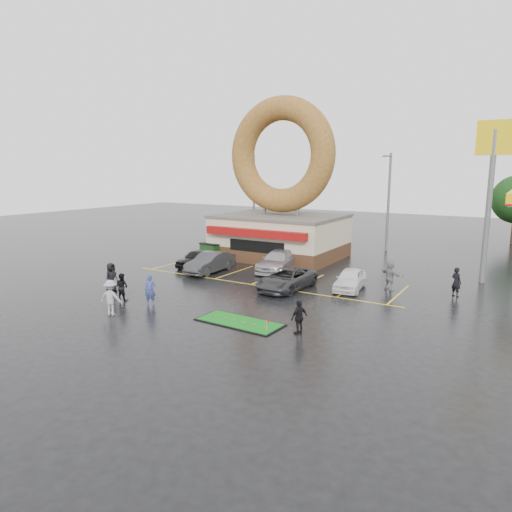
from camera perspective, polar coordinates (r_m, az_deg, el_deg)
The scene contains 19 objects.
ground at distance 27.55m, azimuth -4.38°, elevation -5.05°, with size 120.00×120.00×0.00m, color black.
donut_shop at distance 39.25m, azimuth 3.07°, elevation 6.29°, with size 10.20×8.70×13.50m.
shell_sign at distance 33.59m, azimuth 27.40°, elevation 9.37°, with size 2.20×0.36×10.60m.
streetlight_left at distance 48.73m, azimuth -0.32°, elevation 7.53°, with size 0.40×2.21×9.00m.
streetlight_mid at distance 44.03m, azimuth 16.21°, elevation 6.77°, with size 0.40×2.21×9.00m.
car_black at distance 35.92m, azimuth -7.40°, elevation -0.28°, with size 1.61×3.99×1.36m, color black.
car_dgrey at distance 33.83m, azimuth -5.76°, elevation -0.82°, with size 1.58×4.53×1.49m, color #313133.
car_silver at distance 34.21m, azimuth 2.82°, elevation -0.62°, with size 2.13×5.25×1.52m, color #A5A5AA.
car_grey at distance 28.94m, azimuth 3.86°, elevation -2.88°, with size 2.25×4.88×1.35m, color #313134.
car_white at distance 29.41m, azimuth 11.68°, elevation -2.88°, with size 1.58×3.93×1.34m, color white.
person_blue at distance 26.25m, azimuth -13.09°, elevation -4.16°, with size 0.62×0.41×1.71m, color navy.
person_blackjkt at distance 27.59m, azimuth -16.42°, elevation -3.71°, with size 0.78×0.61×1.61m, color black.
person_hoodie at distance 24.93m, azimuth -17.67°, elevation -4.99°, with size 1.21×0.70×1.88m, color #98989B.
person_bystander at distance 29.62m, azimuth -17.63°, elevation -2.57°, with size 0.90×0.59×1.84m, color black.
person_cameraman at distance 21.22m, azimuth 5.42°, elevation -7.63°, with size 0.94×0.39×1.60m, color black.
person_walker_near at distance 29.95m, azimuth 16.41°, elevation -2.26°, with size 1.80×0.57×1.94m, color gray.
person_walker_far at distance 29.72m, azimuth 23.75°, elevation -3.00°, with size 0.65×0.43×1.78m, color black.
dumpster at distance 38.91m, azimuth -5.54°, elevation 0.55°, with size 1.80×1.20×1.30m, color #194018.
putting_green at distance 22.86m, azimuth -2.07°, elevation -8.25°, with size 4.47×2.08×0.55m.
Camera 1 is at (15.55, -21.49, 7.44)m, focal length 32.00 mm.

